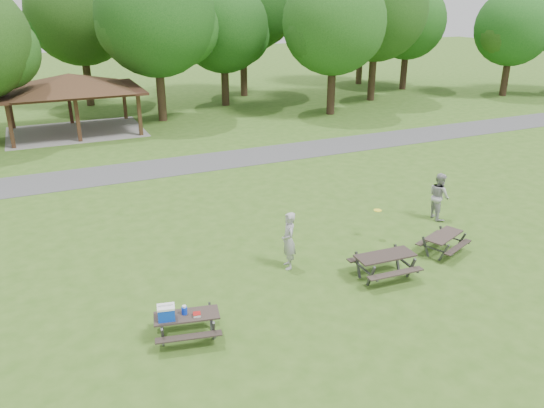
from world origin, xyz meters
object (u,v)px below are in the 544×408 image
(picnic_table_middle, at_px, (385,260))
(frisbee_thrower, at_px, (289,241))
(frisbee_catcher, at_px, (439,196))
(picnic_table_near, at_px, (180,317))

(picnic_table_middle, bearing_deg, frisbee_thrower, 143.10)
(frisbee_catcher, bearing_deg, picnic_table_near, 116.38)
(picnic_table_middle, distance_m, frisbee_thrower, 3.10)
(picnic_table_near, relative_size, picnic_table_middle, 0.97)
(picnic_table_middle, bearing_deg, picnic_table_near, -175.52)
(frisbee_thrower, distance_m, frisbee_catcher, 7.35)
(frisbee_thrower, height_order, frisbee_catcher, frisbee_thrower)
(picnic_table_middle, height_order, frisbee_thrower, frisbee_thrower)
(frisbee_thrower, relative_size, frisbee_catcher, 1.02)
(frisbee_catcher, bearing_deg, frisbee_thrower, 108.67)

